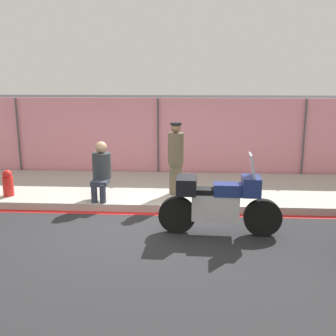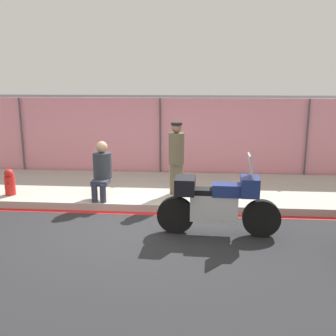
% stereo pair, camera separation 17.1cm
% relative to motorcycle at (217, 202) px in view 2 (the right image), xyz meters
% --- Properties ---
extents(ground_plane, '(120.00, 120.00, 0.00)m').
position_rel_motorcycle_xyz_m(ground_plane, '(-1.46, 0.29, -0.62)').
color(ground_plane, '#262628').
extents(sidewalk, '(30.43, 3.08, 0.17)m').
position_rel_motorcycle_xyz_m(sidewalk, '(-1.46, 2.64, -0.54)').
color(sidewalk, '#ADA89E').
rests_on(sidewalk, ground_plane).
extents(curb_paint_stripe, '(30.43, 0.18, 0.01)m').
position_rel_motorcycle_xyz_m(curb_paint_stripe, '(-1.46, 1.01, -0.62)').
color(curb_paint_stripe, red).
rests_on(curb_paint_stripe, ground_plane).
extents(storefront_fence, '(28.90, 0.17, 2.29)m').
position_rel_motorcycle_xyz_m(storefront_fence, '(-1.46, 4.27, 0.53)').
color(storefront_fence, pink).
rests_on(storefront_fence, ground_plane).
extents(motorcycle, '(2.27, 0.55, 1.53)m').
position_rel_motorcycle_xyz_m(motorcycle, '(0.00, 0.00, 0.00)').
color(motorcycle, black).
rests_on(motorcycle, ground_plane).
extents(officer_standing, '(0.37, 0.37, 1.68)m').
position_rel_motorcycle_xyz_m(officer_standing, '(-0.87, 2.00, 0.41)').
color(officer_standing, brown).
rests_on(officer_standing, sidewalk).
extents(person_seated_on_curb, '(0.42, 0.68, 1.29)m').
position_rel_motorcycle_xyz_m(person_seated_on_curb, '(-2.53, 1.56, 0.25)').
color(person_seated_on_curb, '#2D3342').
rests_on(person_seated_on_curb, sidewalk).
extents(fire_hydrant, '(0.24, 0.30, 0.61)m').
position_rel_motorcycle_xyz_m(fire_hydrant, '(-4.74, 1.61, -0.15)').
color(fire_hydrant, red).
rests_on(fire_hydrant, sidewalk).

